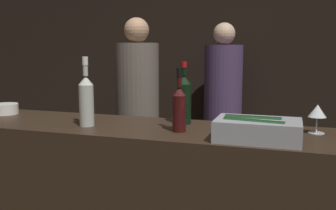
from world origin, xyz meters
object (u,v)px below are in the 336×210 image
Objects in this scene: white_wine_bottle at (86,99)px; red_wine_bottle_black_foil at (179,107)px; red_wine_bottle_burgundy at (184,98)px; person_in_hoodie at (138,109)px; bowl_white at (5,109)px; ice_bin_with_bottles at (257,129)px; wine_glass at (317,112)px; person_blond_tee at (223,103)px.

red_wine_bottle_black_foil is (0.52, 0.02, -0.02)m from white_wine_bottle.
red_wine_bottle_burgundy is 0.20× the size of person_in_hoodie.
bowl_white is 1.11m from person_in_hoodie.
person_in_hoodie reaches higher than bowl_white.
person_in_hoodie is at bearing 122.05° from red_wine_bottle_black_foil.
bowl_white is 0.10× the size of person_in_hoodie.
ice_bin_with_bottles is 0.36m from wine_glass.
person_in_hoodie reaches higher than red_wine_bottle_burgundy.
person_in_hoodie is (-0.19, 1.15, -0.24)m from white_wine_bottle.
bowl_white is at bearing 172.81° from red_wine_bottle_black_foil.
red_wine_bottle_black_foil is 0.19× the size of person_in_hoodie.
white_wine_bottle is at bearing 42.85° from person_blond_tee.
ice_bin_with_bottles is at bearing 70.69° from person_blond_tee.
white_wine_bottle reaches higher than red_wine_bottle_black_foil.
wine_glass is 0.38× the size of white_wine_bottle.
red_wine_bottle_black_foil is 1.35m from person_in_hoodie.
ice_bin_with_bottles is 2.64× the size of wine_glass.
person_blond_tee is at bearing 91.87° from red_wine_bottle_burgundy.
bowl_white is at bearing 150.45° from person_in_hoodie.
wine_glass is 0.08× the size of person_blond_tee.
ice_bin_with_bottles is 1.18× the size of red_wine_bottle_black_foil.
wine_glass is (1.89, 0.02, 0.07)m from bowl_white.
bowl_white is at bearing 166.15° from white_wine_bottle.
person_blond_tee is (-0.48, 1.86, -0.15)m from ice_bin_with_bottles.
bowl_white is at bearing 172.25° from ice_bin_with_bottles.
wine_glass is 0.42× the size of red_wine_bottle_burgundy.
red_wine_bottle_burgundy is 1.16m from person_in_hoodie.
white_wine_bottle is 1.16× the size of red_wine_bottle_black_foil.
person_blond_tee reaches higher than red_wine_bottle_burgundy.
red_wine_bottle_black_foil is (1.23, -0.15, 0.09)m from bowl_white.
bowl_white is at bearing -177.43° from red_wine_bottle_burgundy.
ice_bin_with_bottles is 0.22× the size of person_blond_tee.
red_wine_bottle_black_foil is (-0.66, -0.17, 0.02)m from wine_glass.
person_blond_tee reaches higher than ice_bin_with_bottles.
red_wine_bottle_black_foil is at bearing 59.05° from person_blond_tee.
white_wine_bottle is (0.71, -0.17, 0.11)m from bowl_white.
person_in_hoodie is at bearing 99.17° from white_wine_bottle.
ice_bin_with_bottles is 1.63m from bowl_white.
wine_glass is at bearing -126.32° from person_in_hoodie.
person_in_hoodie is at bearing 145.10° from wine_glass.
ice_bin_with_bottles is at bearing -138.51° from wine_glass.
red_wine_bottle_burgundy is at bearing 58.16° from person_blond_tee.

